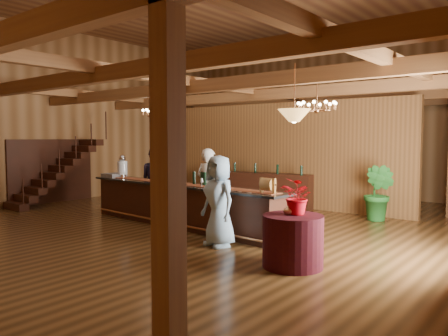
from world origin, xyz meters
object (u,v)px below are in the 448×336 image
Objects in this scene: beverage_dispenser at (122,167)px; guest at (219,201)px; backbar_shelf at (255,189)px; pendant_lamp at (294,115)px; raffle_drum at (268,184)px; tasting_bar at (179,205)px; staff_second at (156,180)px; chandelier_right at (317,106)px; bartender at (209,186)px; floor_plant at (379,193)px; round_table at (293,241)px; chandelier_left at (157,113)px.

beverage_dispenser is 4.38m from guest.
pendant_lamp is (4.09, -4.82, 1.90)m from backbar_shelf.
beverage_dispenser is 4.91m from raffle_drum.
staff_second reaches higher than tasting_bar.
backbar_shelf is 2.05× the size of guest.
chandelier_right is (2.89, 1.17, 2.21)m from tasting_bar.
backbar_shelf is 3.05m from bartender.
backbar_shelf is at bearing 99.70° from tasting_bar.
beverage_dispenser is (-2.31, 0.19, 0.77)m from tasting_bar.
bartender is 4.19m from floor_plant.
pendant_lamp reaches higher than beverage_dispenser.
raffle_drum is 1.65m from round_table.
round_table is 5.83m from staff_second.
backbar_shelf is 4.43× the size of chandelier_left.
backbar_shelf is at bearing 65.16° from chandelier_left.
tasting_bar is 3.26× the size of staff_second.
tasting_bar is at bearing -157.97° from chandelier_right.
floor_plant is at bearing 30.12° from beverage_dispenser.
beverage_dispenser reaches higher than floor_plant.
staff_second is (-2.04, 0.14, 0.02)m from bartender.
raffle_drum is 0.10× the size of backbar_shelf.
staff_second reaches higher than raffle_drum.
backbar_shelf is 3.14m from staff_second.
chandelier_left is at bearing 155.60° from tasting_bar.
chandelier_right is at bearing -177.46° from staff_second.
pendant_lamp is at bearing -13.94° from tasting_bar.
pendant_lamp is 0.49× the size of staff_second.
staff_second is at bearing 159.66° from round_table.
backbar_shelf is 3.69× the size of round_table.
beverage_dispenser is at bearing 48.76° from staff_second.
raffle_drum is at bearing -61.59° from backbar_shelf.
staff_second is at bearing -125.00° from backbar_shelf.
chandelier_right reaches higher than backbar_shelf.
chandelier_left is (-4.27, 1.09, 1.56)m from raffle_drum.
backbar_shelf is at bearing 130.36° from pendant_lamp.
chandelier_right is 2.92m from guest.
guest is 1.23× the size of floor_plant.
guest reaches higher than floor_plant.
staff_second is at bearing 159.66° from pendant_lamp.
chandelier_left is (0.63, 0.70, 1.45)m from beverage_dispenser.
round_table is at bearing 158.39° from staff_second.
guest is (-1.78, 0.29, 0.45)m from round_table.
guest is at bearing -72.15° from backbar_shelf.
beverage_dispenser is at bearing 178.80° from tasting_bar.
chandelier_left reaches higher than floor_plant.
guest is at bearing 170.61° from round_table.
staff_second is (-4.33, 1.06, -0.25)m from raffle_drum.
chandelier_right reaches higher than beverage_dispenser.
bartender is (2.60, 0.53, -0.38)m from beverage_dispenser.
chandelier_right is at bearing -102.44° from floor_plant.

